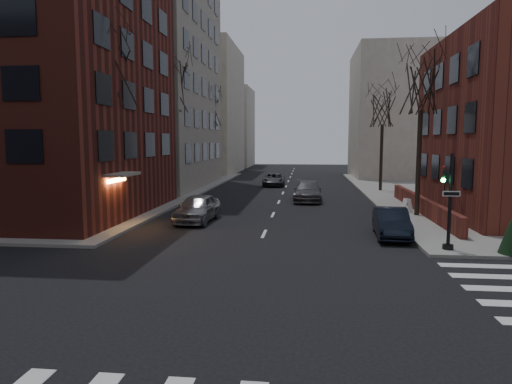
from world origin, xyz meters
TOP-DOWN VIEW (x-y plane):
  - ground at (0.00, 0.00)m, footprint 160.00×160.00m
  - building_left_brick at (-15.50, 16.50)m, footprint 15.00×15.00m
  - building_left_tan at (-17.00, 34.00)m, footprint 18.00×18.00m
  - low_wall_right at (9.30, 19.00)m, footprint 0.35×16.00m
  - building_distant_la at (-15.00, 55.00)m, footprint 14.00×16.00m
  - building_distant_ra at (15.00, 50.00)m, footprint 14.00×14.00m
  - building_distant_lb at (-13.00, 72.00)m, footprint 10.00×12.00m
  - traffic_signal at (7.94, 8.99)m, footprint 0.76×0.44m
  - tree_left_a at (-8.80, 14.00)m, footprint 4.18×4.18m
  - tree_left_b at (-8.80, 26.00)m, footprint 4.40×4.40m
  - tree_left_c at (-8.80, 40.00)m, footprint 3.96×3.96m
  - tree_right_a at (8.80, 18.00)m, footprint 3.96×3.96m
  - tree_right_b at (8.80, 32.00)m, footprint 3.74×3.74m
  - streetlamp_near at (-8.20, 22.00)m, footprint 0.36×0.36m
  - streetlamp_far at (-8.20, 42.00)m, footprint 0.36×0.36m
  - parked_sedan at (6.20, 11.90)m, footprint 1.72×4.36m
  - car_lane_silver at (-4.15, 15.04)m, footprint 2.14×4.75m
  - car_lane_gray at (2.17, 24.84)m, footprint 2.19×5.26m
  - car_lane_far at (-1.28, 36.44)m, footprint 2.32×4.80m
  - sandwich_board at (8.46, 19.15)m, footprint 0.52×0.63m

SIDE VIEW (x-z plane):
  - ground at x=0.00m, z-range 0.00..0.00m
  - sandwich_board at x=8.46m, z-range 0.15..1.02m
  - low_wall_right at x=9.30m, z-range 0.15..1.15m
  - car_lane_far at x=-1.28m, z-range 0.00..1.32m
  - parked_sedan at x=6.20m, z-range 0.00..1.41m
  - car_lane_gray at x=2.17m, z-range 0.00..1.52m
  - car_lane_silver at x=-4.15m, z-range 0.00..1.58m
  - traffic_signal at x=7.94m, z-range -0.09..3.91m
  - streetlamp_near at x=-8.20m, z-range 1.10..7.38m
  - streetlamp_far at x=-8.20m, z-range 1.10..7.38m
  - building_distant_lb at x=-13.00m, z-range 0.00..14.00m
  - tree_right_b at x=8.80m, z-range 3.00..12.18m
  - building_distant_ra at x=15.00m, z-range 0.00..16.00m
  - tree_left_c at x=-8.80m, z-range 3.17..12.89m
  - tree_right_a at x=8.80m, z-range 3.17..12.89m
  - tree_left_a at x=-8.80m, z-range 3.34..13.60m
  - tree_left_b at x=-8.80m, z-range 3.51..14.31m
  - building_left_brick at x=-15.50m, z-range 0.00..18.00m
  - building_distant_la at x=-15.00m, z-range 0.00..18.00m
  - building_left_tan at x=-17.00m, z-range 0.00..28.00m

